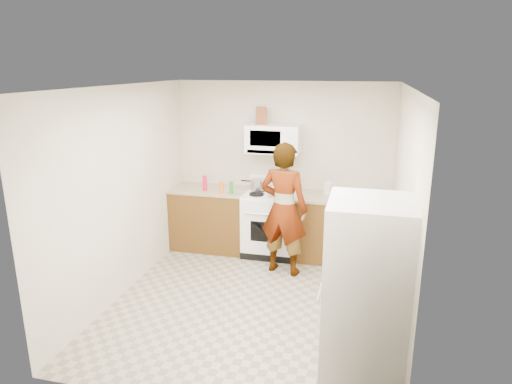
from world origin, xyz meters
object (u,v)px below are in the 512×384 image
(person, at_px, (284,209))
(fridge, at_px, (367,299))
(saucepan, at_px, (259,185))
(gas_range, at_px, (271,222))
(kettle, at_px, (328,188))
(microwave, at_px, (273,139))

(person, relative_size, fridge, 1.05)
(fridge, relative_size, saucepan, 6.77)
(gas_range, relative_size, kettle, 7.00)
(fridge, bearing_deg, saucepan, 119.77)
(gas_range, xyz_separation_m, person, (0.29, -0.59, 0.40))
(microwave, bearing_deg, fridge, -63.92)
(kettle, bearing_deg, saucepan, -158.44)
(person, height_order, saucepan, person)
(person, height_order, kettle, person)
(microwave, relative_size, saucepan, 3.02)
(person, distance_m, fridge, 2.37)
(kettle, relative_size, saucepan, 0.64)
(kettle, distance_m, saucepan, 1.01)
(microwave, bearing_deg, person, -67.55)
(gas_range, bearing_deg, microwave, 90.00)
(microwave, height_order, saucepan, microwave)
(person, bearing_deg, fridge, 129.30)
(person, relative_size, kettle, 11.03)
(kettle, bearing_deg, fridge, -60.03)
(gas_range, bearing_deg, saucepan, 155.89)
(gas_range, relative_size, person, 0.63)
(gas_range, relative_size, saucepan, 4.50)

